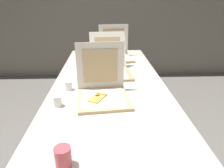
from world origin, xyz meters
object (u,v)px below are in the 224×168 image
object	(u,v)px
pizza_box_middle	(111,68)
cup_printed_front	(63,157)
table	(109,87)
cup_white_near_center	(69,85)
cup_white_far	(84,66)
pizza_box_back	(116,54)
pizza_box_front	(103,91)
cup_white_near_left	(57,101)

from	to	relation	value
pizza_box_middle	cup_printed_front	size ratio (longest dim) A/B	5.52
table	cup_white_near_center	world-z (taller)	cup_white_near_center
pizza_box_middle	cup_white_near_center	xyz separation A→B (m)	(-0.36, -0.38, -0.02)
cup_white_near_center	cup_printed_front	size ratio (longest dim) A/B	0.74
cup_white_far	cup_printed_front	world-z (taller)	cup_printed_front
pizza_box_back	cup_printed_front	distance (m)	1.77
cup_white_far	pizza_box_front	bearing A→B (deg)	-73.80
pizza_box_middle	cup_white_near_left	distance (m)	0.76
cup_white_near_left	cup_white_far	distance (m)	0.80
table	cup_white_far	world-z (taller)	cup_white_far
table	pizza_box_back	world-z (taller)	pizza_box_back
pizza_box_front	pizza_box_back	bearing A→B (deg)	75.47
cup_white_near_center	cup_white_far	xyz separation A→B (m)	(0.08, 0.52, 0.00)
pizza_box_front	cup_printed_front	size ratio (longest dim) A/B	4.16
cup_white_near_left	cup_white_near_center	size ratio (longest dim) A/B	1.00
cup_white_far	table	bearing A→B (deg)	-56.04
cup_white_near_left	cup_white_far	size ratio (longest dim) A/B	1.00
cup_white_near_left	pizza_box_middle	bearing A→B (deg)	58.93
table	cup_white_far	bearing A→B (deg)	123.96
table	cup_white_near_left	size ratio (longest dim) A/B	32.36
pizza_box_middle	cup_printed_front	world-z (taller)	pizza_box_middle
table	pizza_box_middle	xyz separation A→B (m)	(0.02, 0.23, 0.09)
cup_white_near_center	cup_white_far	world-z (taller)	same
table	cup_white_near_center	xyz separation A→B (m)	(-0.33, -0.14, 0.08)
table	pizza_box_middle	distance (m)	0.25
table	pizza_box_middle	bearing A→B (deg)	84.26
pizza_box_middle	cup_white_near_left	bearing A→B (deg)	-126.82
pizza_box_front	cup_white_near_left	bearing A→B (deg)	-166.95
pizza_box_front	cup_white_near_center	xyz separation A→B (m)	(-0.28, 0.16, -0.02)
pizza_box_back	cup_white_far	distance (m)	0.53
cup_printed_front	pizza_box_back	bearing A→B (deg)	79.24
table	pizza_box_back	bearing A→B (deg)	82.33
pizza_box_front	cup_white_near_left	size ratio (longest dim) A/B	5.59
cup_white_far	cup_printed_front	distance (m)	1.35
pizza_box_front	pizza_box_middle	size ratio (longest dim) A/B	0.75
table	cup_printed_front	xyz separation A→B (m)	(-0.23, -0.97, 0.09)
pizza_box_front	cup_white_near_center	size ratio (longest dim) A/B	5.59
cup_white_far	pizza_box_back	bearing A→B (deg)	47.70
cup_white_far	cup_white_near_center	bearing A→B (deg)	-98.68
table	cup_white_far	size ratio (longest dim) A/B	32.36
pizza_box_back	cup_printed_front	bearing A→B (deg)	-109.09
cup_printed_front	cup_white_near_center	bearing A→B (deg)	97.26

